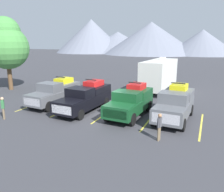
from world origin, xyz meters
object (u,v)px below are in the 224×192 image
at_px(pickup_truck_c, 131,101).
at_px(person_a, 3,107).
at_px(pickup_truck_b, 86,97).
at_px(camper_trailer_a, 159,74).
at_px(pickup_truck_d, 175,104).
at_px(pickup_truck_a, 56,92).
at_px(person_b, 159,125).

relative_size(pickup_truck_c, person_a, 3.25).
xyz_separation_m(pickup_truck_b, camper_trailer_a, (4.05, 9.95, 0.90)).
distance_m(pickup_truck_d, camper_trailer_a, 9.93).
distance_m(pickup_truck_a, pickup_truck_c, 7.33).
relative_size(camper_trailer_a, person_a, 5.19).
relative_size(camper_trailer_a, person_b, 5.32).
height_order(pickup_truck_a, camper_trailer_a, camper_trailer_a).
distance_m(pickup_truck_a, pickup_truck_b, 3.43).
bearing_deg(person_b, pickup_truck_d, 86.18).
height_order(person_a, person_b, person_a).
bearing_deg(pickup_truck_c, pickup_truck_b, -177.12).
relative_size(pickup_truck_d, person_b, 3.27).
bearing_deg(pickup_truck_a, person_b, -21.07).
xyz_separation_m(pickup_truck_a, person_b, (10.35, -3.99, -0.20)).
relative_size(pickup_truck_a, pickup_truck_d, 1.02).
distance_m(pickup_truck_c, person_a, 9.60).
distance_m(pickup_truck_c, person_b, 4.83).
distance_m(pickup_truck_a, camper_trailer_a, 12.12).
distance_m(pickup_truck_b, person_a, 6.31).
distance_m(pickup_truck_b, person_b, 7.80).
relative_size(pickup_truck_b, pickup_truck_c, 1.09).
bearing_deg(pickup_truck_b, person_a, -135.48).
distance_m(pickup_truck_a, pickup_truck_d, 10.63).
bearing_deg(person_a, pickup_truck_b, 44.52).
bearing_deg(pickup_truck_c, person_a, -151.22).
bearing_deg(camper_trailer_a, person_a, -120.76).
xyz_separation_m(pickup_truck_c, person_b, (3.03, -3.75, -0.21)).
xyz_separation_m(camper_trailer_a, person_b, (2.89, -13.50, -1.08)).
height_order(pickup_truck_c, person_a, pickup_truck_c).
bearing_deg(pickup_truck_a, camper_trailer_a, 51.91).
height_order(pickup_truck_c, camper_trailer_a, camper_trailer_a).
relative_size(pickup_truck_b, person_b, 3.63).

